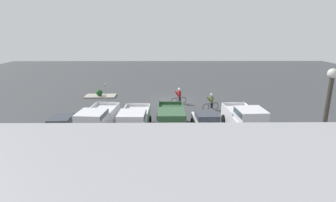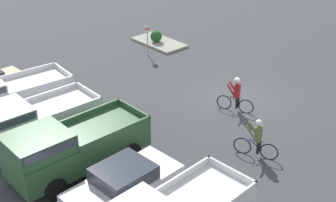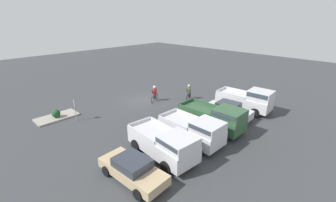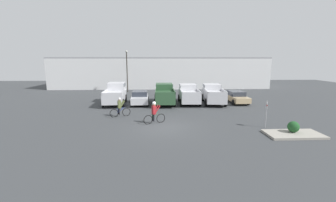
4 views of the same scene
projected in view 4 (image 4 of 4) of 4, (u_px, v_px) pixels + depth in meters
ground_plane at (163, 127)px, 16.72m from camera, size 80.00×80.00×0.00m
warehouse_building at (160, 72)px, 43.02m from camera, size 38.09×10.48×5.41m
pickup_truck_0 at (115, 93)px, 25.70m from camera, size 2.48×5.31×2.31m
sedan_0 at (140, 98)px, 25.39m from camera, size 2.18×4.30×1.50m
pickup_truck_1 at (165, 94)px, 25.82m from camera, size 2.32×5.47×2.18m
pickup_truck_2 at (189, 94)px, 26.02m from camera, size 2.35×5.00×2.08m
pickup_truck_3 at (213, 94)px, 25.95m from camera, size 2.62×5.34×2.10m
sedan_1 at (236, 97)px, 26.27m from camera, size 2.08×4.45×1.37m
cyclist_0 at (154, 112)px, 17.57m from camera, size 1.70×0.78×1.78m
cyclist_1 at (120, 107)px, 19.72m from camera, size 1.72×0.80×1.74m
fire_lane_sign at (266, 111)px, 16.44m from camera, size 0.09×0.30×2.01m
lamppost at (127, 68)px, 34.73m from camera, size 0.36×0.36×6.42m
curb_island at (294, 134)px, 14.88m from camera, size 3.59×1.87×0.15m
shrub at (293, 127)px, 14.99m from camera, size 0.75×0.75×0.75m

